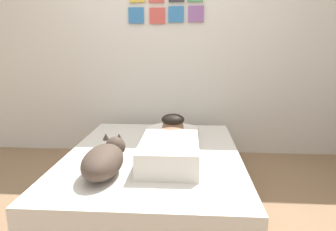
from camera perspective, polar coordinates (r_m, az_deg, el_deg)
The scene contains 8 objects.
ground_plane at distance 2.37m, azimuth -3.05°, elevation -18.46°, with size 13.39×13.39×0.00m, color #8C6B4C.
back_wall at distance 3.56m, azimuth -0.27°, elevation 13.14°, with size 4.70×0.12×2.50m.
bed at distance 2.61m, azimuth -2.66°, elevation -10.78°, with size 1.43×1.92×0.37m.
pillow at distance 3.04m, azimuth 0.84°, elevation -2.53°, with size 0.52×0.32×0.11m, color white.
person_lying at distance 2.41m, azimuth 0.46°, elevation -5.40°, with size 0.43×0.92×0.27m.
dog at distance 2.15m, azimuth -11.59°, elevation -7.93°, with size 0.26×0.57×0.21m.
coffee_cup at distance 2.92m, azimuth 0.67°, elevation -3.53°, with size 0.12×0.09×0.07m.
cell_phone at distance 2.68m, azimuth 3.72°, elevation -5.80°, with size 0.07×0.14×0.01m, color black.
Camera 1 is at (0.25, -2.01, 1.22)m, focal length 33.13 mm.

